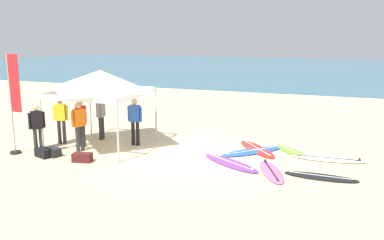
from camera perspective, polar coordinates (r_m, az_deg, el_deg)
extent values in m
plane|color=beige|center=(13.82, -0.75, -4.93)|extent=(80.00, 80.00, 0.00)
cube|color=#386B84|center=(45.88, 13.81, 6.81)|extent=(80.00, 36.00, 0.10)
cylinder|color=#B7B7BC|center=(14.65, -20.06, -0.54)|extent=(0.07, 0.07, 2.05)
cylinder|color=#B7B7BC|center=(13.03, -10.23, -1.50)|extent=(0.07, 0.07, 2.05)
cylinder|color=#B7B7BC|center=(16.91, -13.91, 1.47)|extent=(0.07, 0.07, 2.05)
cylinder|color=#B7B7BC|center=(15.53, -4.99, 0.85)|extent=(0.07, 0.07, 2.05)
cube|color=white|center=(13.62, -15.66, 2.83)|extent=(2.88, 0.03, 0.18)
cube|color=white|center=(16.03, -9.76, 4.46)|extent=(2.88, 0.03, 0.18)
cube|color=white|center=(15.60, -16.98, 3.90)|extent=(0.03, 2.88, 0.18)
cube|color=white|center=(14.10, -7.48, 3.49)|extent=(0.03, 2.88, 0.18)
pyramid|color=white|center=(14.74, -12.55, 5.41)|extent=(3.00, 3.00, 0.70)
ellipsoid|color=white|center=(14.06, 18.28, -5.11)|extent=(2.34, 0.69, 0.07)
cube|color=black|center=(14.05, 18.29, -4.96)|extent=(1.97, 0.10, 0.01)
cone|color=black|center=(14.08, 22.18, -4.98)|extent=(0.09, 0.09, 0.12)
ellipsoid|color=blue|center=(14.31, 8.29, -4.31)|extent=(2.14, 2.21, 0.07)
cube|color=white|center=(14.30, 8.29, -4.16)|extent=(1.45, 1.53, 0.01)
cone|color=white|center=(13.75, 4.91, -4.49)|extent=(0.09, 0.09, 0.12)
ellipsoid|color=purple|center=(13.00, 5.33, -5.93)|extent=(2.30, 1.81, 0.07)
cube|color=white|center=(12.99, 5.33, -5.77)|extent=(1.68, 1.13, 0.01)
cone|color=white|center=(12.32, 8.36, -6.58)|extent=(0.09, 0.09, 0.12)
ellipsoid|color=#7AD12D|center=(14.57, 13.66, -4.23)|extent=(1.53, 1.77, 0.07)
cube|color=white|center=(14.56, 13.67, -4.09)|extent=(1.00, 1.27, 0.01)
cone|color=white|center=(15.16, 12.18, -3.14)|extent=(0.09, 0.09, 0.12)
ellipsoid|color=black|center=(12.32, 17.40, -7.50)|extent=(2.07, 0.65, 0.07)
cube|color=white|center=(12.30, 17.41, -7.33)|extent=(1.74, 0.13, 0.01)
cone|color=white|center=(12.37, 13.53, -6.72)|extent=(0.09, 0.09, 0.12)
ellipsoid|color=red|center=(14.63, 8.97, -3.96)|extent=(1.89, 2.23, 0.07)
cube|color=white|center=(14.62, 8.98, -3.82)|extent=(1.22, 1.60, 0.01)
cone|color=white|center=(15.43, 7.44, -2.70)|extent=(0.09, 0.09, 0.12)
ellipsoid|color=pink|center=(12.39, 10.91, -7.03)|extent=(1.27, 2.10, 0.07)
cube|color=black|center=(12.38, 10.91, -6.86)|extent=(0.69, 1.63, 0.01)
cone|color=black|center=(13.14, 10.09, -5.44)|extent=(0.09, 0.09, 0.12)
cylinder|color=#383842|center=(15.93, -17.87, -1.57)|extent=(0.13, 0.13, 0.88)
cylinder|color=#383842|center=(15.87, -17.25, -1.58)|extent=(0.13, 0.13, 0.88)
cube|color=yellow|center=(15.75, -17.73, 1.04)|extent=(0.41, 0.33, 0.60)
sphere|color=#9E7051|center=(15.68, -17.83, 2.56)|extent=(0.21, 0.21, 0.21)
cylinder|color=yellow|center=(15.82, -18.52, 0.96)|extent=(0.09, 0.09, 0.54)
cylinder|color=yellow|center=(15.68, -16.92, 0.97)|extent=(0.09, 0.09, 0.54)
cylinder|color=black|center=(15.06, -7.51, -1.86)|extent=(0.13, 0.13, 0.88)
cylinder|color=black|center=(15.12, -8.15, -1.82)|extent=(0.13, 0.13, 0.88)
cube|color=#2851B2|center=(14.93, -7.92, 0.92)|extent=(0.38, 0.26, 0.60)
sphere|color=tan|center=(14.85, -7.96, 2.53)|extent=(0.21, 0.21, 0.21)
cylinder|color=#2851B2|center=(14.85, -7.09, 0.81)|extent=(0.09, 0.09, 0.54)
cylinder|color=#2851B2|center=(15.02, -8.73, 0.88)|extent=(0.09, 0.09, 0.54)
cylinder|color=#2D2D33|center=(16.23, -12.26, -1.00)|extent=(0.13, 0.13, 0.88)
cylinder|color=#2D2D33|center=(16.08, -12.53, -1.15)|extent=(0.13, 0.13, 0.88)
cube|color=gray|center=(16.01, -12.51, 1.51)|extent=(0.26, 0.38, 0.60)
sphere|color=beige|center=(15.94, -12.58, 3.01)|extent=(0.21, 0.21, 0.21)
cylinder|color=gray|center=(16.21, -12.16, 1.58)|extent=(0.09, 0.09, 0.54)
cylinder|color=gray|center=(15.81, -12.87, 1.28)|extent=(0.09, 0.09, 0.54)
cylinder|color=#2D2D33|center=(14.79, -20.82, -2.83)|extent=(0.13, 0.13, 0.88)
cylinder|color=#2D2D33|center=(14.82, -20.14, -2.74)|extent=(0.13, 0.13, 0.88)
cube|color=black|center=(14.64, -20.69, 0.02)|extent=(0.39, 0.42, 0.60)
sphere|color=beige|center=(14.56, -20.82, 1.65)|extent=(0.21, 0.21, 0.21)
cylinder|color=black|center=(14.60, -21.56, -0.16)|extent=(0.09, 0.09, 0.54)
cylinder|color=black|center=(14.69, -19.81, 0.05)|extent=(0.09, 0.09, 0.54)
cylinder|color=#2D2D33|center=(14.69, -15.55, -2.57)|extent=(0.13, 0.13, 0.88)
cylinder|color=#2D2D33|center=(14.76, -14.93, -2.45)|extent=(0.13, 0.13, 0.88)
cube|color=orange|center=(14.56, -15.40, 0.31)|extent=(0.36, 0.42, 0.60)
sphere|color=tan|center=(14.48, -15.49, 1.96)|extent=(0.21, 0.21, 0.21)
cylinder|color=orange|center=(14.46, -16.20, 0.10)|extent=(0.09, 0.09, 0.54)
cylinder|color=orange|center=(14.67, -14.60, 0.36)|extent=(0.09, 0.09, 0.54)
cylinder|color=#2D2D33|center=(15.45, -15.18, -1.82)|extent=(0.13, 0.13, 0.88)
cylinder|color=#2D2D33|center=(15.31, -14.76, -1.92)|extent=(0.13, 0.13, 0.88)
cube|color=red|center=(15.22, -15.12, 0.83)|extent=(0.41, 0.32, 0.60)
sphere|color=beige|center=(15.15, -15.21, 2.41)|extent=(0.21, 0.21, 0.21)
cylinder|color=red|center=(15.41, -15.65, 0.86)|extent=(0.09, 0.09, 0.54)
cylinder|color=red|center=(15.05, -14.58, 0.65)|extent=(0.09, 0.09, 0.54)
cylinder|color=#99999E|center=(14.90, -23.75, 2.01)|extent=(0.04, 0.04, 3.40)
cube|color=red|center=(14.66, -23.35, 4.66)|extent=(0.40, 0.02, 1.90)
cylinder|color=black|center=(15.25, -23.22, -4.13)|extent=(0.36, 0.36, 0.08)
cube|color=#232328|center=(14.50, -18.68, -4.19)|extent=(0.68, 0.54, 0.28)
cube|color=black|center=(14.47, -19.84, -4.30)|extent=(0.67, 0.50, 0.28)
cube|color=#4C1919|center=(13.59, -14.93, -5.03)|extent=(0.65, 0.43, 0.28)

